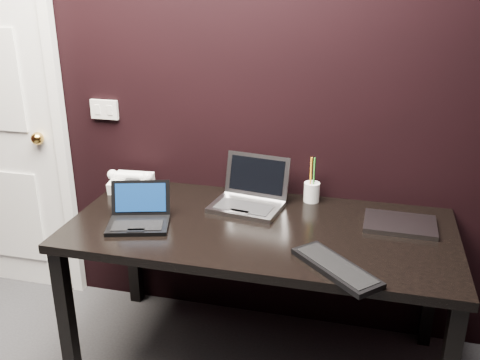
% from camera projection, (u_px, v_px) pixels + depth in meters
% --- Properties ---
extents(wall_back, '(4.00, 0.00, 4.00)m').
position_uv_depth(wall_back, '(218.00, 80.00, 2.59)').
color(wall_back, black).
rests_on(wall_back, ground).
extents(wall_switch, '(0.15, 0.02, 0.10)m').
position_uv_depth(wall_switch, '(104.00, 109.00, 2.79)').
color(wall_switch, silver).
rests_on(wall_switch, wall_back).
extents(desk, '(1.70, 0.80, 0.74)m').
position_uv_depth(desk, '(260.00, 241.00, 2.40)').
color(desk, black).
rests_on(desk, ground).
extents(netbook, '(0.32, 0.30, 0.17)m').
position_uv_depth(netbook, '(139.00, 217.00, 2.37)').
color(netbook, black).
rests_on(netbook, desk).
extents(silver_laptop, '(0.36, 0.34, 0.22)m').
position_uv_depth(silver_laptop, '(249.00, 198.00, 2.55)').
color(silver_laptop, gray).
rests_on(silver_laptop, desk).
extents(ext_keyboard, '(0.37, 0.36, 0.02)m').
position_uv_depth(ext_keyboard, '(336.00, 267.00, 2.01)').
color(ext_keyboard, black).
rests_on(ext_keyboard, desk).
extents(closed_laptop, '(0.32, 0.23, 0.02)m').
position_uv_depth(closed_laptop, '(400.00, 224.00, 2.36)').
color(closed_laptop, gray).
rests_on(closed_laptop, desk).
extents(desk_phone, '(0.24, 0.20, 0.12)m').
position_uv_depth(desk_phone, '(131.00, 182.00, 2.74)').
color(desk_phone, white).
rests_on(desk_phone, desk).
extents(mobile_phone, '(0.06, 0.06, 0.09)m').
position_uv_depth(mobile_phone, '(119.00, 204.00, 2.51)').
color(mobile_phone, black).
rests_on(mobile_phone, desk).
extents(pen_cup, '(0.10, 0.10, 0.23)m').
position_uv_depth(pen_cup, '(312.00, 191.00, 2.61)').
color(pen_cup, silver).
rests_on(pen_cup, desk).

